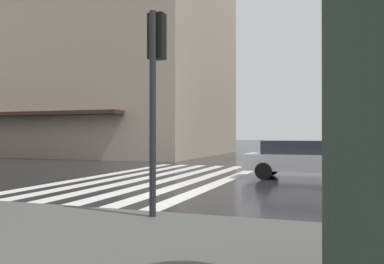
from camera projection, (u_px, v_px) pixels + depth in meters
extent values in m
plane|color=black|center=(172.00, 195.00, 11.15)|extent=(220.00, 220.00, 0.00)
cube|color=silver|center=(225.00, 180.00, 14.79)|extent=(13.00, 0.50, 0.01)
cube|color=silver|center=(198.00, 179.00, 15.13)|extent=(13.00, 0.50, 0.01)
cube|color=silver|center=(173.00, 178.00, 15.46)|extent=(13.00, 0.50, 0.01)
cube|color=silver|center=(149.00, 177.00, 15.80)|extent=(13.00, 0.50, 0.01)
cube|color=silver|center=(125.00, 176.00, 16.13)|extent=(13.00, 0.50, 0.01)
cube|color=silver|center=(103.00, 176.00, 16.47)|extent=(13.00, 0.50, 0.01)
cube|color=tan|center=(87.00, 66.00, 35.58)|extent=(15.25, 22.47, 15.05)
cube|color=#382319|center=(16.00, 114.00, 27.80)|extent=(1.20, 15.73, 0.24)
cylinder|color=#232326|center=(153.00, 114.00, 7.53)|extent=(0.12, 0.12, 3.72)
cube|color=black|center=(157.00, 37.00, 7.71)|extent=(0.22, 0.30, 0.85)
sphere|color=red|center=(159.00, 23.00, 7.82)|extent=(0.17, 0.17, 0.17)
sphere|color=orange|center=(159.00, 38.00, 7.82)|extent=(0.17, 0.17, 0.17)
sphere|color=green|center=(159.00, 53.00, 7.82)|extent=(0.17, 0.17, 0.17)
cube|color=#B7B7BC|center=(301.00, 162.00, 15.37)|extent=(1.75, 4.10, 0.60)
cube|color=#232833|center=(297.00, 147.00, 15.42)|extent=(1.54, 2.46, 0.50)
cylinder|color=black|center=(337.00, 169.00, 15.72)|extent=(0.20, 0.62, 0.62)
cylinder|color=black|center=(337.00, 173.00, 14.17)|extent=(0.20, 0.62, 0.62)
cylinder|color=black|center=(271.00, 168.00, 16.56)|extent=(0.20, 0.62, 0.62)
cylinder|color=black|center=(264.00, 171.00, 15.01)|extent=(0.20, 0.62, 0.62)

